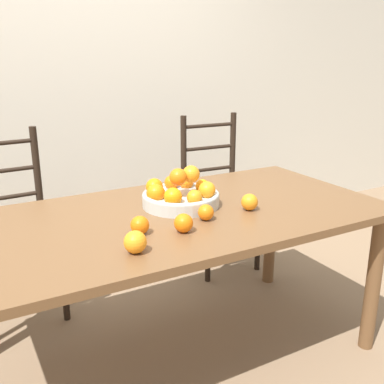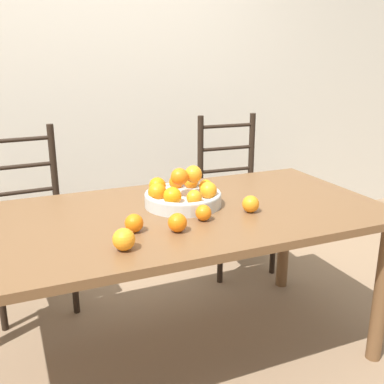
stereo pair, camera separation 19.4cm
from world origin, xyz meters
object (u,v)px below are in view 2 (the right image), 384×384
(orange_loose_1, at_px, (251,204))
(chair_left, at_px, (28,224))
(orange_loose_4, at_px, (124,239))
(chair_right, at_px, (234,197))
(fruit_bowl, at_px, (182,194))
(orange_loose_0, at_px, (177,223))
(orange_loose_3, at_px, (134,223))
(orange_loose_2, at_px, (203,213))

(orange_loose_1, height_order, chair_left, chair_left)
(orange_loose_4, bearing_deg, chair_left, 104.27)
(chair_left, bearing_deg, chair_right, -3.17)
(orange_loose_4, bearing_deg, fruit_bowl, 45.15)
(fruit_bowl, bearing_deg, orange_loose_0, -115.45)
(orange_loose_3, xyz_separation_m, chair_left, (-0.36, 0.94, -0.29))
(orange_loose_1, distance_m, chair_right, 1.05)
(orange_loose_1, xyz_separation_m, orange_loose_4, (-0.62, -0.17, 0.00))
(fruit_bowl, height_order, orange_loose_4, fruit_bowl)
(orange_loose_1, bearing_deg, orange_loose_0, -166.99)
(orange_loose_0, relative_size, orange_loose_2, 1.11)
(orange_loose_0, height_order, chair_right, chair_right)
(orange_loose_1, xyz_separation_m, orange_loose_2, (-0.23, -0.01, -0.00))
(chair_right, bearing_deg, orange_loose_2, -121.74)
(orange_loose_0, relative_size, chair_right, 0.07)
(orange_loose_3, relative_size, chair_left, 0.07)
(orange_loose_2, xyz_separation_m, orange_loose_3, (-0.30, -0.01, 0.00))
(fruit_bowl, height_order, orange_loose_1, fruit_bowl)
(fruit_bowl, height_order, chair_left, chair_left)
(fruit_bowl, height_order, orange_loose_0, fruit_bowl)
(fruit_bowl, xyz_separation_m, chair_left, (-0.65, 0.72, -0.30))
(orange_loose_0, bearing_deg, chair_right, 51.63)
(fruit_bowl, bearing_deg, chair_right, 47.42)
(orange_loose_2, distance_m, orange_loose_4, 0.41)
(orange_loose_1, bearing_deg, fruit_bowl, 140.16)
(orange_loose_0, bearing_deg, orange_loose_3, 157.75)
(orange_loose_1, bearing_deg, orange_loose_3, -177.48)
(fruit_bowl, distance_m, orange_loose_0, 0.32)
(chair_left, distance_m, chair_right, 1.31)
(orange_loose_2, relative_size, orange_loose_4, 0.83)
(orange_loose_2, height_order, orange_loose_3, orange_loose_3)
(orange_loose_0, bearing_deg, orange_loose_1, 13.01)
(orange_loose_1, relative_size, orange_loose_4, 0.92)
(orange_loose_2, bearing_deg, orange_loose_4, -157.16)
(orange_loose_2, height_order, chair_left, chair_left)
(orange_loose_3, bearing_deg, orange_loose_2, 1.77)
(orange_loose_4, distance_m, chair_left, 1.16)
(orange_loose_3, bearing_deg, orange_loose_0, -22.25)
(orange_loose_0, xyz_separation_m, orange_loose_4, (-0.24, -0.09, 0.00))
(chair_right, bearing_deg, fruit_bowl, -129.37)
(orange_loose_3, bearing_deg, chair_left, 110.85)
(orange_loose_0, height_order, chair_left, chair_left)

